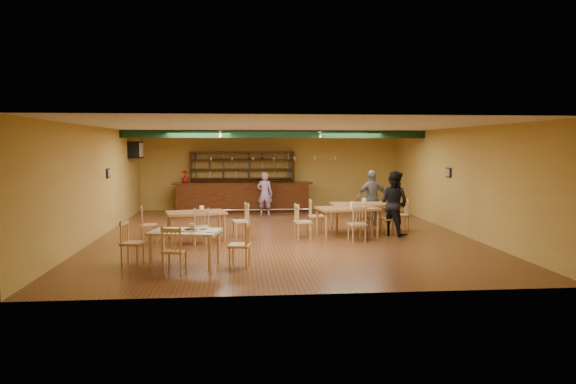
{
  "coord_description": "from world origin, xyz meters",
  "views": [
    {
      "loc": [
        -1.17,
        -14.6,
        2.49
      ],
      "look_at": [
        0.2,
        0.6,
        1.15
      ],
      "focal_mm": 32.91,
      "sensor_mm": 36.0,
      "label": 1
    }
  ],
  "objects": [
    {
      "name": "back_bar_hutch",
      "position": [
        -1.09,
        5.78,
        1.14
      ],
      "size": [
        4.0,
        0.4,
        2.28
      ],
      "primitive_type": "cube",
      "color": "black",
      "rests_on": "ground"
    },
    {
      "name": "near_table",
      "position": [
        -2.32,
        -3.67,
        0.37
      ],
      "size": [
        1.53,
        1.14,
        0.74
      ],
      "primitive_type": "cube",
      "rotation": [
        0.0,
        0.0,
        -0.2
      ],
      "color": "tan",
      "rests_on": "ground"
    },
    {
      "name": "pizza_server",
      "position": [
        -2.08,
        -3.62,
        0.76
      ],
      "size": [
        0.33,
        0.21,
        0.0
      ],
      "primitive_type": "cube",
      "rotation": [
        0.0,
        0.0,
        -0.39
      ],
      "color": "silver",
      "rests_on": "pizza_tray"
    },
    {
      "name": "dining_table_b",
      "position": [
        2.27,
        0.44,
        0.41
      ],
      "size": [
        1.63,
        0.98,
        0.81
      ],
      "primitive_type": "cube",
      "rotation": [
        0.0,
        0.0,
        -0.0
      ],
      "color": "olive",
      "rests_on": "ground"
    },
    {
      "name": "pizza_tray",
      "position": [
        -2.22,
        -3.67,
        0.75
      ],
      "size": [
        0.47,
        0.47,
        0.01
      ],
      "primitive_type": "cylinder",
      "rotation": [
        0.0,
        0.0,
        0.2
      ],
      "color": "silver",
      "rests_on": "near_table"
    },
    {
      "name": "napkin_stack",
      "position": [
        -1.98,
        -3.47,
        0.76
      ],
      "size": [
        0.21,
        0.17,
        0.03
      ],
      "primitive_type": "cube",
      "rotation": [
        0.0,
        0.0,
        0.1
      ],
      "color": "white",
      "rests_on": "near_table"
    },
    {
      "name": "poinsettia",
      "position": [
        -3.22,
        5.15,
        1.36
      ],
      "size": [
        0.33,
        0.33,
        0.45
      ],
      "primitive_type": "imported",
      "rotation": [
        0.0,
        0.0,
        0.35
      ],
      "color": "#9F100E",
      "rests_on": "bar_counter"
    },
    {
      "name": "picture_left",
      "position": [
        -4.97,
        1.0,
        1.7
      ],
      "size": [
        0.04,
        0.34,
        0.28
      ],
      "primitive_type": "cube",
      "color": "black",
      "rests_on": "wall_left"
    },
    {
      "name": "dining_table_d",
      "position": [
        1.73,
        -0.49,
        0.41
      ],
      "size": [
        1.75,
        1.2,
        0.81
      ],
      "primitive_type": "cube",
      "rotation": [
        0.0,
        0.0,
        0.15
      ],
      "color": "olive",
      "rests_on": "ground"
    },
    {
      "name": "patron_right_a",
      "position": [
        3.07,
        -0.36,
        0.9
      ],
      "size": [
        1.08,
        1.1,
        1.79
      ],
      "primitive_type": "imported",
      "rotation": [
        0.0,
        0.0,
        2.28
      ],
      "color": "black",
      "rests_on": "ground"
    },
    {
      "name": "parmesan_shaker",
      "position": [
        -2.77,
        -3.81,
        0.8
      ],
      "size": [
        0.09,
        0.09,
        0.11
      ],
      "primitive_type": "cylinder",
      "rotation": [
        0.0,
        0.0,
        -0.2
      ],
      "color": "#EAE5C6",
      "rests_on": "near_table"
    },
    {
      "name": "floor",
      "position": [
        0.0,
        0.0,
        0.0
      ],
      "size": [
        12.0,
        12.0,
        0.0
      ],
      "primitive_type": "plane",
      "color": "#592C19",
      "rests_on": "ground"
    },
    {
      "name": "picture_right",
      "position": [
        4.97,
        0.5,
        1.7
      ],
      "size": [
        0.04,
        0.34,
        0.28
      ],
      "primitive_type": "cube",
      "color": "black",
      "rests_on": "wall_right"
    },
    {
      "name": "patron_right_b",
      "position": [
        2.93,
        1.51,
        0.87
      ],
      "size": [
        1.07,
        0.59,
        1.73
      ],
      "primitive_type": "imported",
      "rotation": [
        0.0,
        0.0,
        3.32
      ],
      "color": "gray",
      "rests_on": "ground"
    },
    {
      "name": "bar_counter",
      "position": [
        -1.09,
        5.15,
        0.56
      ],
      "size": [
        5.17,
        0.85,
        1.13
      ],
      "primitive_type": "cube",
      "color": "black",
      "rests_on": "ground"
    },
    {
      "name": "track_rail_left",
      "position": [
        -1.8,
        3.4,
        2.94
      ],
      "size": [
        0.05,
        2.5,
        0.05
      ],
      "primitive_type": "cube",
      "color": "silver",
      "rests_on": "ceiling"
    },
    {
      "name": "dining_table_c",
      "position": [
        -2.35,
        -0.65,
        0.38
      ],
      "size": [
        1.69,
        1.24,
        0.76
      ],
      "primitive_type": "cube",
      "rotation": [
        0.0,
        0.0,
        0.24
      ],
      "color": "olive",
      "rests_on": "ground"
    },
    {
      "name": "track_rail_right",
      "position": [
        1.4,
        3.4,
        2.94
      ],
      "size": [
        0.05,
        2.5,
        0.05
      ],
      "primitive_type": "cube",
      "color": "silver",
      "rests_on": "ceiling"
    },
    {
      "name": "ac_unit",
      "position": [
        -4.8,
        4.2,
        2.35
      ],
      "size": [
        0.34,
        0.7,
        0.48
      ],
      "primitive_type": "cube",
      "color": "silver",
      "rests_on": "wall_left"
    },
    {
      "name": "patron_bar",
      "position": [
        -0.3,
        4.33,
        0.77
      ],
      "size": [
        0.64,
        0.5,
        1.54
      ],
      "primitive_type": "imported",
      "rotation": [
        0.0,
        0.0,
        2.88
      ],
      "color": "#954EA9",
      "rests_on": "ground"
    },
    {
      "name": "ceiling_beam",
      "position": [
        0.0,
        2.8,
        2.87
      ],
      "size": [
        10.0,
        0.3,
        0.25
      ],
      "primitive_type": "cube",
      "color": "black",
      "rests_on": "ceiling"
    },
    {
      "name": "side_plate",
      "position": [
        -1.78,
        -3.86,
        0.75
      ],
      "size": [
        0.26,
        0.26,
        0.01
      ],
      "primitive_type": "cylinder",
      "rotation": [
        0.0,
        0.0,
        -0.2
      ],
      "color": "white",
      "rests_on": "near_table"
    }
  ]
}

